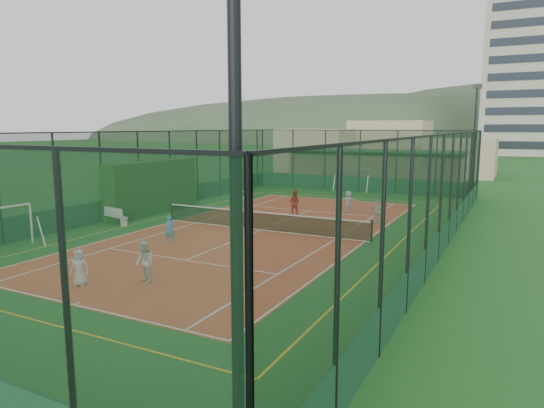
{
  "coord_description": "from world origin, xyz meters",
  "views": [
    {
      "loc": [
        11.6,
        -21.53,
        5.29
      ],
      "look_at": [
        0.01,
        1.22,
        1.2
      ],
      "focal_mm": 32.0,
      "sensor_mm": 36.0,
      "label": 1
    }
  ],
  "objects": [
    {
      "name": "child_far_right",
      "position": [
        4.86,
        4.42,
        0.65
      ],
      "size": [
        0.81,
        0.55,
        1.29
      ],
      "primitive_type": "imported",
      "rotation": [
        0.0,
        0.0,
        2.79
      ],
      "color": "silver",
      "rests_on": "court_slab"
    },
    {
      "name": "futsal_goal_near",
      "position": [
        -8.14,
        -8.61,
        0.92
      ],
      "size": [
        2.91,
        1.1,
        1.83
      ],
      "primitive_type": null,
      "rotation": [
        0.0,
        0.0,
        1.47
      ],
      "color": "white",
      "rests_on": "ground"
    },
    {
      "name": "ground",
      "position": [
        0.0,
        0.0,
        0.0
      ],
      "size": [
        300.0,
        300.0,
        0.0
      ],
      "primitive_type": "plane",
      "color": "#1F581E",
      "rests_on": "ground"
    },
    {
      "name": "floodlight_se",
      "position": [
        8.6,
        -16.6,
        4.12
      ],
      "size": [
        0.6,
        0.26,
        8.25
      ],
      "primitive_type": null,
      "color": "black",
      "rests_on": "ground"
    },
    {
      "name": "tennis_balls",
      "position": [
        0.15,
        1.57,
        0.04
      ],
      "size": [
        1.64,
        1.13,
        0.07
      ],
      "color": "#CCE033",
      "rests_on": "court_slab"
    },
    {
      "name": "child_far_back",
      "position": [
        2.31,
        7.18,
        0.68
      ],
      "size": [
        1.28,
        0.94,
        1.34
      ],
      "primitive_type": "imported",
      "rotation": [
        0.0,
        0.0,
        3.64
      ],
      "color": "white",
      "rests_on": "court_slab"
    },
    {
      "name": "child_far_left",
      "position": [
        -3.57,
        3.83,
        0.78
      ],
      "size": [
        1.13,
        1.08,
        1.54
      ],
      "primitive_type": "imported",
      "rotation": [
        0.0,
        0.0,
        3.83
      ],
      "color": "white",
      "rests_on": "court_slab"
    },
    {
      "name": "white_bench",
      "position": [
        -7.8,
        -2.26,
        0.49
      ],
      "size": [
        1.81,
        0.86,
        0.98
      ],
      "primitive_type": null,
      "rotation": [
        0.0,
        0.0,
        -0.23
      ],
      "color": "white",
      "rests_on": "ground"
    },
    {
      "name": "child_near_mid",
      "position": [
        -2.45,
        -4.29,
        0.64
      ],
      "size": [
        0.55,
        0.51,
        1.26
      ],
      "primitive_type": "imported",
      "rotation": [
        0.0,
        0.0,
        0.59
      ],
      "color": "#438BC0",
      "rests_on": "court_slab"
    },
    {
      "name": "tennis_net",
      "position": [
        0.0,
        0.0,
        0.53
      ],
      "size": [
        11.67,
        0.12,
        1.06
      ],
      "primitive_type": null,
      "color": "black",
      "rests_on": "ground"
    },
    {
      "name": "perimeter_fence",
      "position": [
        0.0,
        0.0,
        2.5
      ],
      "size": [
        18.12,
        34.12,
        5.0
      ],
      "primitive_type": null,
      "color": "black",
      "rests_on": "ground"
    },
    {
      "name": "distant_hills",
      "position": [
        0.0,
        150.0,
        0.0
      ],
      "size": [
        200.0,
        60.0,
        24.0
      ],
      "primitive_type": null,
      "color": "#384C33",
      "rests_on": "ground"
    },
    {
      "name": "hedge_left",
      "position": [
        -8.3,
        1.39,
        1.61
      ],
      "size": [
        1.1,
        7.34,
        3.21
      ],
      "primitive_type": "cube",
      "color": "black",
      "rests_on": "ground"
    },
    {
      "name": "court_slab",
      "position": [
        0.0,
        0.0,
        0.01
      ],
      "size": [
        11.17,
        23.97,
        0.01
      ],
      "primitive_type": "cube",
      "color": "#A53824",
      "rests_on": "ground"
    },
    {
      "name": "apartment_tower",
      "position": [
        12.0,
        82.0,
        15.0
      ],
      "size": [
        15.0,
        12.0,
        30.0
      ],
      "primitive_type": "cube",
      "color": "beige",
      "rests_on": "ground"
    },
    {
      "name": "child_near_right",
      "position": [
        0.5,
        -9.31,
        0.73
      ],
      "size": [
        0.87,
        0.79,
        1.45
      ],
      "primitive_type": "imported",
      "rotation": [
        0.0,
        0.0,
        -0.43
      ],
      "color": "white",
      "rests_on": "court_slab"
    },
    {
      "name": "child_near_left",
      "position": [
        -1.24,
        -10.53,
        0.63
      ],
      "size": [
        0.72,
        0.63,
        1.25
      ],
      "primitive_type": "imported",
      "rotation": [
        0.0,
        0.0,
        0.46
      ],
      "color": "silver",
      "rests_on": "court_slab"
    },
    {
      "name": "coach",
      "position": [
        -0.28,
        4.73,
        0.77
      ],
      "size": [
        0.78,
        0.63,
        1.52
      ],
      "primitive_type": "imported",
      "rotation": [
        0.0,
        0.0,
        3.21
      ],
      "color": "#A91213",
      "rests_on": "court_slab"
    },
    {
      "name": "futsal_goal_far",
      "position": [
        -0.67,
        17.39,
        0.93
      ],
      "size": [
        2.93,
        1.04,
        1.85
      ],
      "primitive_type": null,
      "rotation": [
        0.0,
        0.0,
        0.07
      ],
      "color": "white",
      "rests_on": "ground"
    },
    {
      "name": "floodlight_ne",
      "position": [
        8.6,
        16.6,
        4.12
      ],
      "size": [
        0.6,
        0.26,
        8.25
      ],
      "primitive_type": null,
      "color": "black",
      "rests_on": "ground"
    },
    {
      "name": "clubhouse",
      "position": [
        0.0,
        22.0,
        1.57
      ],
      "size": [
        15.2,
        7.2,
        3.15
      ],
      "primitive_type": null,
      "color": "tan",
      "rests_on": "ground"
    }
  ]
}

